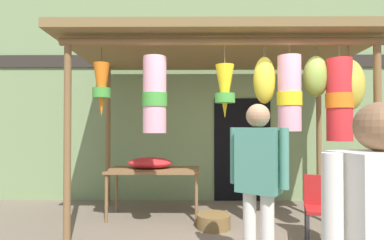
# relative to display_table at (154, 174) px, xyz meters

# --- Properties ---
(shop_facade) EXTENTS (11.75, 0.29, 4.41)m
(shop_facade) POSITION_rel_display_table_xyz_m (1.30, 1.21, 1.51)
(shop_facade) COLOR #7A9360
(shop_facade) RESTS_ON ground_plane
(market_stall_canopy) EXTENTS (4.38, 2.33, 2.76)m
(market_stall_canopy) POSITION_rel_display_table_xyz_m (1.16, -0.47, 1.68)
(market_stall_canopy) COLOR brown
(market_stall_canopy) RESTS_ON ground_plane
(display_table) EXTENTS (1.46, 0.71, 0.77)m
(display_table) POSITION_rel_display_table_xyz_m (0.00, 0.00, 0.00)
(display_table) COLOR brown
(display_table) RESTS_ON ground_plane
(flower_heap_on_table) EXTENTS (0.72, 0.51, 0.17)m
(flower_heap_on_table) POSITION_rel_display_table_xyz_m (-0.06, 0.07, 0.17)
(flower_heap_on_table) COLOR red
(flower_heap_on_table) RESTS_ON display_table
(folding_chair) EXTENTS (0.49, 0.49, 0.84)m
(folding_chair) POSITION_rel_display_table_xyz_m (2.23, -1.12, -0.19)
(folding_chair) COLOR #AD1E1E
(folding_chair) RESTS_ON ground_plane
(wicker_basket_by_table) EXTENTS (0.48, 0.48, 0.20)m
(wicker_basket_by_table) POSITION_rel_display_table_xyz_m (0.93, -0.53, -0.59)
(wicker_basket_by_table) COLOR brown
(wicker_basket_by_table) RESTS_ON ground_plane
(vendor_in_orange) EXTENTS (0.50, 0.41, 1.68)m
(vendor_in_orange) POSITION_rel_display_table_xyz_m (1.26, -2.01, 0.30)
(vendor_in_orange) COLOR silver
(vendor_in_orange) RESTS_ON ground_plane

